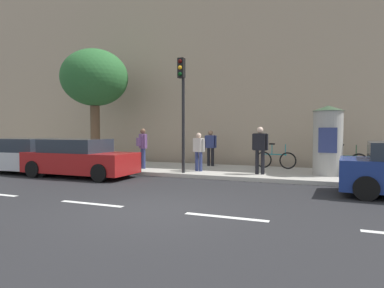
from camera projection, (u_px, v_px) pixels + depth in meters
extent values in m
plane|color=#232326|center=(153.00, 210.00, 7.76)|extent=(80.00, 80.00, 0.00)
cube|color=#B2ADA3|center=(234.00, 172.00, 14.24)|extent=(36.00, 4.00, 0.15)
cube|color=silver|center=(91.00, 204.00, 8.40)|extent=(1.80, 0.16, 0.01)
cube|color=silver|center=(226.00, 217.00, 7.12)|extent=(1.80, 0.16, 0.01)
cube|color=tan|center=(258.00, 61.00, 18.64)|extent=(36.00, 5.00, 11.16)
cylinder|color=black|center=(183.00, 126.00, 13.22)|extent=(0.12, 0.12, 3.64)
cube|color=black|center=(181.00, 68.00, 12.97)|extent=(0.24, 0.24, 0.75)
sphere|color=#390605|center=(180.00, 61.00, 12.84)|extent=(0.16, 0.16, 0.16)
sphere|color=#F2A519|center=(180.00, 68.00, 12.85)|extent=(0.16, 0.16, 0.16)
sphere|color=#07330F|center=(180.00, 74.00, 12.86)|extent=(0.16, 0.16, 0.16)
cylinder|color=#9E9B93|center=(328.00, 143.00, 12.63)|extent=(1.04, 1.04, 2.37)
cone|color=#334C33|center=(328.00, 108.00, 12.57)|extent=(1.15, 1.15, 0.20)
cube|color=navy|center=(328.00, 140.00, 12.13)|extent=(0.63, 0.02, 0.90)
cylinder|color=brown|center=(95.00, 135.00, 16.77)|extent=(0.46, 0.46, 2.84)
ellipsoid|color=#28602D|center=(95.00, 78.00, 16.65)|extent=(3.24, 3.24, 2.75)
cylinder|color=navy|center=(142.00, 158.00, 14.86)|extent=(0.14, 0.14, 0.87)
cylinder|color=navy|center=(144.00, 159.00, 14.68)|extent=(0.14, 0.14, 0.87)
cube|color=#724C84|center=(143.00, 141.00, 14.74)|extent=(0.48, 0.46, 0.62)
cylinder|color=#724C84|center=(141.00, 141.00, 14.97)|extent=(0.09, 0.09, 0.59)
cylinder|color=#724C84|center=(145.00, 141.00, 14.51)|extent=(0.09, 0.09, 0.59)
sphere|color=brown|center=(143.00, 131.00, 14.72)|extent=(0.24, 0.24, 0.24)
cube|color=#724C84|center=(139.00, 142.00, 14.66)|extent=(0.32, 0.31, 0.36)
cylinder|color=black|center=(213.00, 157.00, 15.81)|extent=(0.14, 0.14, 0.83)
cylinder|color=black|center=(209.00, 157.00, 15.87)|extent=(0.14, 0.14, 0.83)
cube|color=navy|center=(211.00, 142.00, 15.81)|extent=(0.40, 0.27, 0.59)
cylinder|color=navy|center=(216.00, 142.00, 15.74)|extent=(0.09, 0.09, 0.56)
cylinder|color=navy|center=(206.00, 142.00, 15.88)|extent=(0.09, 0.09, 0.56)
sphere|color=#8C664C|center=(211.00, 133.00, 15.79)|extent=(0.23, 0.23, 0.23)
cube|color=silver|center=(212.00, 142.00, 15.98)|extent=(0.29, 0.18, 0.36)
cylinder|color=navy|center=(197.00, 161.00, 13.93)|extent=(0.14, 0.14, 0.78)
cylinder|color=navy|center=(201.00, 162.00, 13.79)|extent=(0.14, 0.14, 0.78)
cube|color=silver|center=(199.00, 145.00, 13.83)|extent=(0.47, 0.37, 0.55)
cylinder|color=silver|center=(194.00, 145.00, 14.00)|extent=(0.09, 0.09, 0.53)
cylinder|color=silver|center=(203.00, 145.00, 13.66)|extent=(0.09, 0.09, 0.53)
sphere|color=beige|center=(199.00, 136.00, 13.82)|extent=(0.21, 0.21, 0.21)
cube|color=black|center=(202.00, 146.00, 13.97)|extent=(0.32, 0.25, 0.36)
cylinder|color=black|center=(263.00, 162.00, 12.80)|extent=(0.14, 0.14, 0.90)
cylinder|color=black|center=(257.00, 162.00, 12.92)|extent=(0.14, 0.14, 0.90)
cube|color=black|center=(260.00, 142.00, 12.83)|extent=(0.48, 0.31, 0.64)
cylinder|color=black|center=(267.00, 142.00, 12.69)|extent=(0.09, 0.09, 0.61)
cylinder|color=black|center=(253.00, 142.00, 12.97)|extent=(0.09, 0.09, 0.61)
sphere|color=beige|center=(260.00, 130.00, 12.81)|extent=(0.24, 0.24, 0.24)
torus|color=black|center=(264.00, 160.00, 15.02)|extent=(0.72, 0.12, 0.72)
torus|color=black|center=(288.00, 161.00, 14.55)|extent=(0.72, 0.12, 0.72)
cylinder|color=teal|center=(276.00, 154.00, 14.77)|extent=(0.95, 0.12, 0.04)
cylinder|color=teal|center=(272.00, 150.00, 14.84)|extent=(0.04, 0.04, 0.45)
cylinder|color=teal|center=(285.00, 150.00, 14.58)|extent=(0.04, 0.04, 0.50)
cube|color=black|center=(272.00, 144.00, 14.83)|extent=(0.25, 0.12, 0.06)
torus|color=black|center=(331.00, 161.00, 14.15)|extent=(0.72, 0.10, 0.72)
torus|color=black|center=(359.00, 162.00, 13.80)|extent=(0.72, 0.10, 0.72)
cylinder|color=#2D5938|center=(345.00, 156.00, 13.97)|extent=(0.95, 0.09, 0.04)
cylinder|color=#2D5938|center=(341.00, 151.00, 14.01)|extent=(0.04, 0.04, 0.45)
cylinder|color=#2D5938|center=(356.00, 151.00, 13.82)|extent=(0.04, 0.04, 0.50)
cube|color=black|center=(341.00, 145.00, 14.00)|extent=(0.24, 0.11, 0.06)
cube|color=silver|center=(26.00, 160.00, 14.38)|extent=(4.53, 1.97, 0.73)
cube|color=#262D38|center=(22.00, 145.00, 14.43)|extent=(2.57, 1.70, 0.55)
cylinder|color=black|center=(14.00, 163.00, 15.69)|extent=(0.65, 0.25, 0.64)
cylinder|color=black|center=(41.00, 169.00, 13.10)|extent=(0.65, 0.25, 0.64)
cylinder|color=black|center=(70.00, 165.00, 14.66)|extent=(0.65, 0.25, 0.64)
cube|color=maroon|center=(80.00, 162.00, 13.23)|extent=(4.40, 1.77, 0.78)
cube|color=#262D38|center=(76.00, 146.00, 13.28)|extent=(2.47, 1.59, 0.51)
cylinder|color=black|center=(33.00, 169.00, 13.05)|extent=(0.64, 0.22, 0.64)
cylinder|color=black|center=(65.00, 165.00, 14.58)|extent=(0.64, 0.22, 0.64)
cylinder|color=black|center=(100.00, 173.00, 11.89)|extent=(0.64, 0.22, 0.64)
cylinder|color=black|center=(126.00, 168.00, 13.42)|extent=(0.64, 0.22, 0.64)
cylinder|color=black|center=(366.00, 188.00, 8.78)|extent=(0.65, 0.25, 0.64)
cylinder|color=black|center=(363.00, 179.00, 10.37)|extent=(0.65, 0.25, 0.64)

